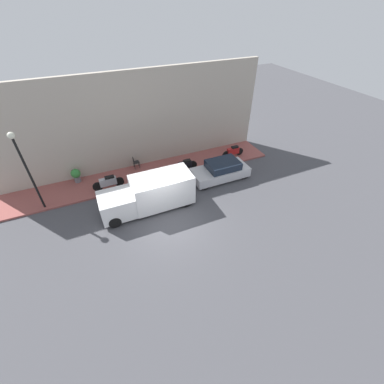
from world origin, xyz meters
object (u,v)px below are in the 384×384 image
delivery_van (149,194)px  streetlamp (23,161)px  cafe_chair (135,162)px  motorcycle_black (185,165)px  potted_plant (76,175)px  scooter_silver (108,182)px  motorcycle_red (233,151)px  parked_car (221,170)px

delivery_van → streetlamp: (2.43, 5.79, 2.30)m
streetlamp → cafe_chair: (1.98, -6.04, -2.70)m
motorcycle_black → potted_plant: potted_plant is taller
motorcycle_black → scooter_silver: size_ratio=0.90×
motorcycle_black → motorcycle_red: 4.15m
potted_plant → cafe_chair: potted_plant is taller
scooter_silver → streetlamp: streetlamp is taller
motorcycle_black → scooter_silver: bearing=88.3°
cafe_chair → scooter_silver: bearing=127.3°
delivery_van → potted_plant: bearing=40.9°
delivery_van → streetlamp: bearing=67.2°
delivery_van → cafe_chair: bearing=-3.2°
parked_car → motorcycle_black: (1.60, 1.95, -0.02)m
parked_car → potted_plant: 9.67m
motorcycle_red → streetlamp: streetlamp is taller
parked_car → motorcycle_red: parked_car is taller
delivery_van → motorcycle_black: size_ratio=3.01×
delivery_van → parked_car: bearing=-79.4°
potted_plant → cafe_chair: bearing=-88.8°
parked_car → streetlamp: (1.43, 11.12, 2.71)m
delivery_van → cafe_chair: size_ratio=6.35×
scooter_silver → motorcycle_black: bearing=-91.7°
delivery_van → motorcycle_black: delivery_van is taller
motorcycle_black → streetlamp: (-0.17, 9.17, 2.73)m
motorcycle_red → cafe_chair: 7.39m
motorcycle_red → streetlamp: size_ratio=0.37×
parked_car → cafe_chair: size_ratio=4.60×
motorcycle_black → scooter_silver: (0.15, 5.30, 0.00)m
streetlamp → motorcycle_black: bearing=-89.0°
potted_plant → cafe_chair: (0.09, -4.00, -0.05)m
motorcycle_red → cafe_chair: size_ratio=2.11×
delivery_van → motorcycle_red: 8.10m
motorcycle_black → cafe_chair: motorcycle_black is taller
motorcycle_black → potted_plant: bearing=76.4°
streetlamp → motorcycle_red: bearing=-87.6°
motorcycle_black → motorcycle_red: bearing=-84.5°
streetlamp → parked_car: bearing=-97.3°
parked_car → motorcycle_red: size_ratio=2.18×
streetlamp → cafe_chair: bearing=-71.9°
scooter_silver → cafe_chair: bearing=-52.7°
motorcycle_black → scooter_silver: 5.30m
delivery_van → motorcycle_red: (3.00, -7.51, -0.45)m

